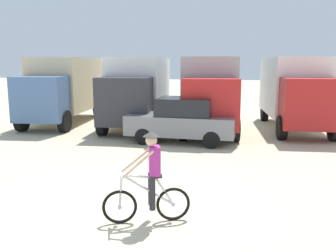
{
  "coord_description": "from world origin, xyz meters",
  "views": [
    {
      "loc": [
        2.76,
        -7.49,
        3.1
      ],
      "look_at": [
        0.22,
        3.75,
        1.1
      ],
      "focal_mm": 39.12,
      "sensor_mm": 36.0,
      "label": 1
    }
  ],
  "objects_px": {
    "box_truck_white_box": "(295,89)",
    "sedan_parked": "(182,120)",
    "box_truck_tan_camper": "(65,87)",
    "box_truck_avon_van": "(138,88)",
    "cyclist_orange_shirt": "(149,181)",
    "box_truck_grey_hauler": "(208,89)"
  },
  "relations": [
    {
      "from": "box_truck_grey_hauler",
      "to": "box_truck_white_box",
      "type": "relative_size",
      "value": 1.01
    },
    {
      "from": "box_truck_avon_van",
      "to": "box_truck_white_box",
      "type": "relative_size",
      "value": 1.0
    },
    {
      "from": "box_truck_avon_van",
      "to": "box_truck_white_box",
      "type": "height_order",
      "value": "same"
    },
    {
      "from": "box_truck_white_box",
      "to": "cyclist_orange_shirt",
      "type": "bearing_deg",
      "value": -108.58
    },
    {
      "from": "box_truck_avon_van",
      "to": "cyclist_orange_shirt",
      "type": "distance_m",
      "value": 11.36
    },
    {
      "from": "box_truck_tan_camper",
      "to": "sedan_parked",
      "type": "xyz_separation_m",
      "value": [
        6.86,
        -3.51,
        -0.99
      ]
    },
    {
      "from": "box_truck_white_box",
      "to": "sedan_parked",
      "type": "relative_size",
      "value": 1.64
    },
    {
      "from": "box_truck_avon_van",
      "to": "cyclist_orange_shirt",
      "type": "xyz_separation_m",
      "value": [
        3.57,
        -10.74,
        -1.03
      ]
    },
    {
      "from": "box_truck_avon_van",
      "to": "box_truck_grey_hauler",
      "type": "height_order",
      "value": "same"
    },
    {
      "from": "box_truck_white_box",
      "to": "cyclist_orange_shirt",
      "type": "height_order",
      "value": "box_truck_white_box"
    },
    {
      "from": "box_truck_white_box",
      "to": "box_truck_avon_van",
      "type": "bearing_deg",
      "value": -173.88
    },
    {
      "from": "box_truck_avon_van",
      "to": "sedan_parked",
      "type": "xyz_separation_m",
      "value": [
        2.85,
        -3.38,
        -0.99
      ]
    },
    {
      "from": "box_truck_avon_van",
      "to": "box_truck_grey_hauler",
      "type": "relative_size",
      "value": 0.99
    },
    {
      "from": "box_truck_white_box",
      "to": "cyclist_orange_shirt",
      "type": "relative_size",
      "value": 3.82
    },
    {
      "from": "box_truck_tan_camper",
      "to": "box_truck_avon_van",
      "type": "distance_m",
      "value": 4.0
    },
    {
      "from": "box_truck_grey_hauler",
      "to": "cyclist_orange_shirt",
      "type": "bearing_deg",
      "value": -89.55
    },
    {
      "from": "box_truck_white_box",
      "to": "box_truck_tan_camper",
      "type": "bearing_deg",
      "value": -176.64
    },
    {
      "from": "sedan_parked",
      "to": "box_truck_white_box",
      "type": "bearing_deg",
      "value": 42.33
    },
    {
      "from": "box_truck_avon_van",
      "to": "sedan_parked",
      "type": "relative_size",
      "value": 1.64
    },
    {
      "from": "box_truck_tan_camper",
      "to": "sedan_parked",
      "type": "bearing_deg",
      "value": -27.12
    },
    {
      "from": "sedan_parked",
      "to": "box_truck_avon_van",
      "type": "bearing_deg",
      "value": 130.13
    },
    {
      "from": "box_truck_white_box",
      "to": "sedan_parked",
      "type": "distance_m",
      "value": 6.29
    }
  ]
}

